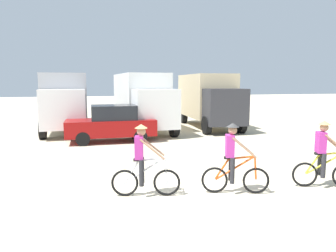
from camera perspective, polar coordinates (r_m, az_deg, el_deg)
ground_plane at (r=8.99m, az=4.87°, el=-10.41°), size 120.00×120.00×0.00m
box_truck_grey_hauler at (r=19.40m, az=-18.25°, el=4.70°), size 2.52×6.80×3.35m
box_truck_white_box at (r=18.55m, az=-4.67°, el=4.94°), size 2.80×6.89×3.35m
box_truck_tan_camper at (r=20.07m, az=7.38°, el=5.12°), size 2.67×6.85×3.35m
sedan_parked at (r=15.25m, az=-10.22°, el=0.47°), size 4.22×1.81×1.76m
cyclist_orange_shirt at (r=7.81m, az=-4.54°, el=-6.76°), size 1.70×0.59×1.82m
cyclist_cowboy_hat at (r=8.15m, az=11.85°, el=-6.28°), size 1.67×0.68×1.82m
cyclist_near_camera at (r=9.42m, az=26.54°, el=-5.04°), size 1.65×0.73×1.82m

